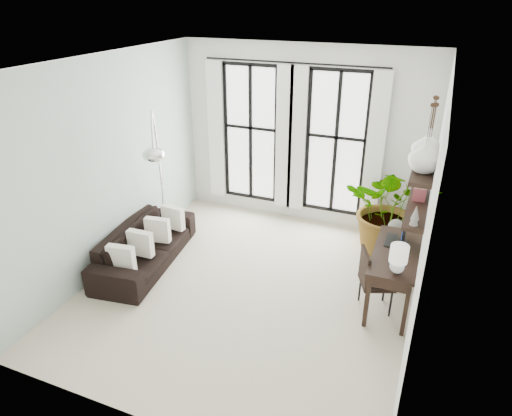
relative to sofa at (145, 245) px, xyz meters
The scene contains 16 objects.
floor 1.83m from the sofa, ahead, with size 5.00×5.00×0.00m, color beige.
ceiling 3.40m from the sofa, ahead, with size 5.00×5.00×0.00m, color white.
wall_left 1.36m from the sofa, behind, with size 5.00×5.00×0.00m, color #ACC0B3.
wall_right 4.25m from the sofa, ahead, with size 5.00×5.00×0.00m, color white.
wall_back 3.32m from the sofa, 53.94° to the left, with size 4.50×4.50×0.00m, color white.
windows 3.14m from the sofa, 56.32° to the left, with size 3.26×0.13×2.65m.
wall_shelves 4.18m from the sofa, ahead, with size 0.25×1.30×0.60m.
sofa is the anchor object (origin of this frame).
throw_pillows 0.21m from the sofa, ahead, with size 0.40×1.52×0.40m.
plant 3.97m from the sofa, 27.45° to the left, with size 1.40×1.22×1.56m, color #2D7228.
desk 3.79m from the sofa, ahead, with size 0.59×1.40×1.22m.
desk_chair 3.50m from the sofa, ahead, with size 0.55×0.55×0.90m.
arc_lamp 1.56m from the sofa, 75.30° to the left, with size 0.74×1.05×2.40m.
buddha 3.88m from the sofa, 20.12° to the left, with size 0.47×0.47×0.84m.
vase_a 4.37m from the sofa, ahead, with size 0.37×0.37×0.38m, color white.
vase_b 4.40m from the sofa, ahead, with size 0.37×0.37×0.38m, color white.
Camera 1 is at (2.18, -5.09, 3.96)m, focal length 32.00 mm.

